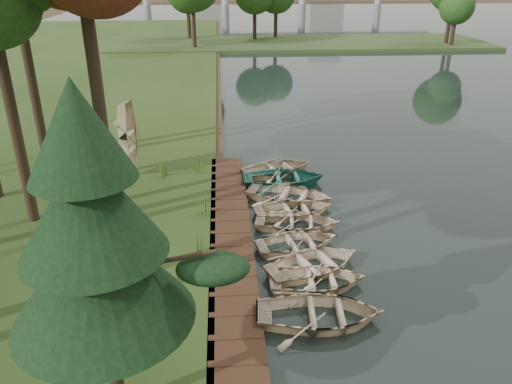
{
  "coord_description": "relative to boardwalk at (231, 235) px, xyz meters",
  "views": [
    {
      "loc": [
        -1.82,
        -16.95,
        9.78
      ],
      "look_at": [
        -0.52,
        1.4,
        1.32
      ],
      "focal_mm": 35.0,
      "sensor_mm": 36.0,
      "label": 1
    }
  ],
  "objects": [
    {
      "name": "rowboat_5",
      "position": [
        2.68,
        1.71,
        0.25
      ],
      "size": [
        3.66,
        2.82,
        0.7
      ],
      "primitive_type": "imported",
      "rotation": [
        0.0,
        0.0,
        1.7
      ],
      "color": "beige",
      "rests_on": "water"
    },
    {
      "name": "reeds_1",
      "position": [
        -1.12,
        1.58,
        0.65
      ],
      "size": [
        0.6,
        0.6,
        0.99
      ],
      "primitive_type": "cone",
      "color": "#3F661E",
      "rests_on": "bank"
    },
    {
      "name": "rowboat_0",
      "position": [
        2.52,
        -5.22,
        0.29
      ],
      "size": [
        3.98,
        2.98,
        0.79
      ],
      "primitive_type": "imported",
      "rotation": [
        0.0,
        0.0,
        1.5
      ],
      "color": "beige",
      "rests_on": "water"
    },
    {
      "name": "rowboat_2",
      "position": [
        2.83,
        -2.52,
        0.26
      ],
      "size": [
        4.2,
        3.65,
        0.73
      ],
      "primitive_type": "imported",
      "rotation": [
        0.0,
        0.0,
        1.95
      ],
      "color": "beige",
      "rests_on": "water"
    },
    {
      "name": "reeds_0",
      "position": [
        -1.0,
        -1.81,
        0.62
      ],
      "size": [
        0.6,
        0.6,
        0.94
      ],
      "primitive_type": "cone",
      "color": "#3F661E",
      "rests_on": "bank"
    },
    {
      "name": "rowboat_8",
      "position": [
        2.53,
        6.26,
        0.28
      ],
      "size": [
        4.34,
        3.7,
        0.76
      ],
      "primitive_type": "imported",
      "rotation": [
        0.0,
        0.0,
        1.91
      ],
      "color": "beige",
      "rests_on": "water"
    },
    {
      "name": "reeds_2",
      "position": [
        -3.09,
        5.62,
        0.7
      ],
      "size": [
        0.6,
        0.6,
        1.11
      ],
      "primitive_type": "cone",
      "color": "#3F661E",
      "rests_on": "bank"
    },
    {
      "name": "rowboat_1",
      "position": [
        2.76,
        -3.45,
        0.23
      ],
      "size": [
        3.25,
        2.33,
        0.67
      ],
      "primitive_type": "imported",
      "rotation": [
        0.0,
        0.0,
        1.58
      ],
      "color": "beige",
      "rests_on": "water"
    },
    {
      "name": "rowboat_7",
      "position": [
        2.67,
        4.97,
        0.31
      ],
      "size": [
        4.03,
        2.92,
        0.82
      ],
      "primitive_type": "imported",
      "rotation": [
        0.0,
        0.0,
        1.59
      ],
      "color": "teal",
      "rests_on": "water"
    },
    {
      "name": "rowboat_3",
      "position": [
        2.46,
        -0.99,
        0.23
      ],
      "size": [
        3.54,
        2.85,
        0.65
      ],
      "primitive_type": "imported",
      "rotation": [
        0.0,
        0.0,
        1.78
      ],
      "color": "beige",
      "rests_on": "water"
    },
    {
      "name": "peninsula",
      "position": [
        9.6,
        50.0,
        0.08
      ],
      "size": [
        50.0,
        14.0,
        0.45
      ],
      "primitive_type": "cube",
      "color": "#324820",
      "rests_on": "ground"
    },
    {
      "name": "reeds_3",
      "position": [
        -1.46,
        6.2,
        0.59
      ],
      "size": [
        0.6,
        0.6,
        0.89
      ],
      "primitive_type": "cone",
      "color": "#3F661E",
      "rests_on": "bank"
    },
    {
      "name": "boardwalk",
      "position": [
        0.0,
        0.0,
        0.0
      ],
      "size": [
        1.6,
        16.0,
        0.3
      ],
      "primitive_type": "cube",
      "color": "#382315",
      "rests_on": "ground"
    },
    {
      "name": "stored_rowboat",
      "position": [
        -4.6,
        6.07,
        0.53
      ],
      "size": [
        3.95,
        3.03,
        0.76
      ],
      "primitive_type": "imported",
      "rotation": [
        3.14,
        0.0,
        1.45
      ],
      "color": "beige",
      "rests_on": "bank"
    },
    {
      "name": "rowboat_6",
      "position": [
        2.71,
        3.11,
        0.3
      ],
      "size": [
        4.62,
        4.03,
        0.8
      ],
      "primitive_type": "imported",
      "rotation": [
        0.0,
        0.0,
        1.18
      ],
      "color": "beige",
      "rests_on": "water"
    },
    {
      "name": "ground",
      "position": [
        1.6,
        0.0,
        -0.15
      ],
      "size": [
        300.0,
        300.0,
        0.0
      ],
      "primitive_type": "plane",
      "color": "#3D2F1D"
    },
    {
      "name": "pine_tree",
      "position": [
        -2.79,
        -8.25,
        4.84
      ],
      "size": [
        3.8,
        3.8,
        7.75
      ],
      "color": "black",
      "rests_on": "bank"
    },
    {
      "name": "rowboat_4",
      "position": [
        2.68,
        0.57,
        0.25
      ],
      "size": [
        3.74,
        2.92,
        0.71
      ],
      "primitive_type": "imported",
      "rotation": [
        0.0,
        0.0,
        1.42
      ],
      "color": "beige",
      "rests_on": "water"
    }
  ]
}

